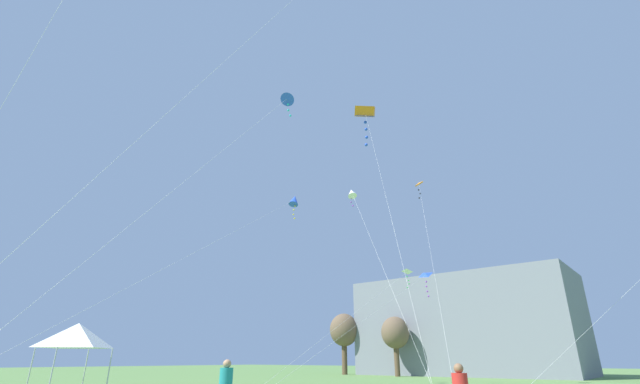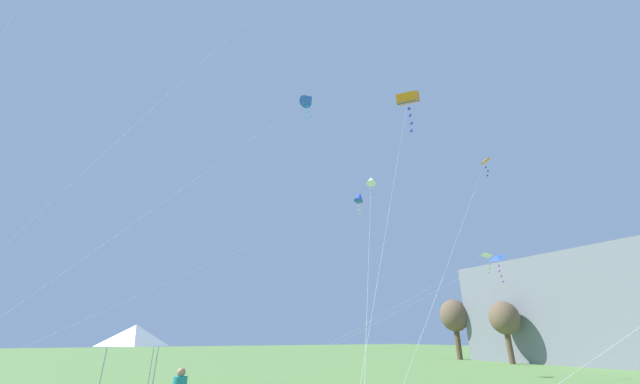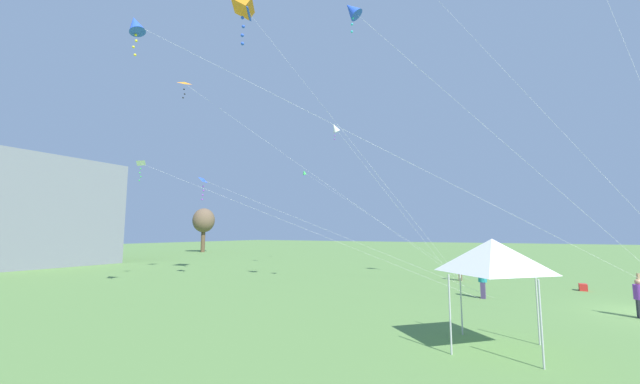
% 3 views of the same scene
% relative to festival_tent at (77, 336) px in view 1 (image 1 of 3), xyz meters
% --- Properties ---
extents(distant_building, '(24.67, 12.42, 11.09)m').
position_rel_festival_tent_xyz_m(distant_building, '(0.29, 44.94, 2.80)').
color(distant_building, slate).
rests_on(distant_building, ground).
extents(tree_far_left, '(3.65, 3.65, 7.36)m').
position_rel_festival_tent_xyz_m(tree_far_left, '(-13.48, 38.46, 2.49)').
color(tree_far_left, brown).
rests_on(tree_far_left, ground).
extents(tree_far_centre, '(3.18, 3.18, 6.41)m').
position_rel_festival_tent_xyz_m(tree_far_centre, '(-5.14, 36.92, 1.81)').
color(tree_far_centre, brown).
rests_on(tree_far_centre, ground).
extents(festival_tent, '(2.49, 2.49, 3.26)m').
position_rel_festival_tent_xyz_m(festival_tent, '(0.00, 0.00, 0.00)').
color(festival_tent, '#B7B7BC').
rests_on(festival_tent, ground).
extents(kite_orange_box_0, '(10.61, 13.34, 20.04)m').
position_rel_festival_tent_xyz_m(kite_orange_box_0, '(5.57, 15.33, 16.47)').
color(kite_orange_box_0, silver).
rests_on(kite_orange_box_0, ground).
extents(kite_blue_diamond_3, '(2.27, 14.63, 16.99)m').
position_rel_festival_tent_xyz_m(kite_blue_diamond_3, '(5.55, 7.02, 13.49)').
color(kite_blue_diamond_3, silver).
rests_on(kite_blue_diamond_3, ground).
extents(kite_white_delta_4, '(4.97, 22.57, 8.80)m').
position_rel_festival_tent_xyz_m(kite_white_delta_4, '(4.02, 23.02, 5.57)').
color(kite_white_delta_4, silver).
rests_on(kite_white_delta_4, ground).
extents(kite_white_diamond_5, '(7.44, 6.44, 10.63)m').
position_rel_festival_tent_xyz_m(kite_white_diamond_5, '(8.18, 9.43, 7.48)').
color(kite_white_diamond_5, silver).
rests_on(kite_white_diamond_5, ground).
extents(kite_orange_delta_6, '(9.85, 19.44, 15.55)m').
position_rel_festival_tent_xyz_m(kite_orange_delta_6, '(6.43, 21.73, 12.33)').
color(kite_orange_delta_6, silver).
rests_on(kite_orange_delta_6, ground).
extents(kite_blue_diamond_8, '(9.42, 23.89, 14.59)m').
position_rel_festival_tent_xyz_m(kite_blue_diamond_8, '(-1.87, 15.72, 11.20)').
color(kite_blue_diamond_8, silver).
rests_on(kite_blue_diamond_8, ground).
extents(kite_blue_delta_9, '(2.74, 20.00, 7.81)m').
position_rel_festival_tent_xyz_m(kite_blue_delta_9, '(7.06, 19.99, 4.55)').
color(kite_blue_delta_9, silver).
rests_on(kite_blue_delta_9, ground).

